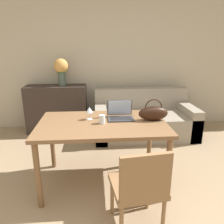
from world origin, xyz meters
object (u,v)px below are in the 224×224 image
Objects in this scene: chair at (140,185)px; couch at (144,120)px; flower_vase at (61,69)px; wine_glass at (89,110)px; laptop at (120,113)px; drinking_glass at (102,119)px; handbag at (153,113)px.

chair is 2.29m from couch.
flower_vase is (-1.50, 0.30, 0.93)m from couch.
wine_glass is at bearing -71.92° from flower_vase.
couch is at bearing 65.44° from laptop.
flower_vase is (-0.90, 1.61, 0.37)m from laptop.
chair is 2.76× the size of laptop.
couch is (0.53, 2.22, -0.20)m from chair.
laptop is (-0.60, -1.31, 0.56)m from couch.
chair is 2.80m from flower_vase.
chair is at bearing -103.51° from couch.
laptop is 0.28m from drinking_glass.
laptop reaches higher than drinking_glass.
drinking_glass is at bearing -142.66° from laptop.
flower_vase is (-1.27, 1.72, 0.34)m from handbag.
laptop is at bearing 86.74° from chair.
drinking_glass is (-0.29, 0.74, 0.35)m from chair.
flower_vase reaches higher than drinking_glass.
handbag is at bearing -6.82° from wine_glass.
laptop is 0.61× the size of flower_vase.
flower_vase is at bearing 168.62° from couch.
flower_vase reaches higher than chair.
handbag is (-0.23, -1.42, 0.59)m from couch.
handbag is (0.59, 0.06, 0.04)m from drinking_glass.
chair is 0.87m from drinking_glass.
wine_glass is at bearing 108.52° from chair.
handbag is at bearing 5.78° from drinking_glass.
drinking_glass is (-0.22, -0.17, -0.01)m from laptop.
handbag is at bearing 61.77° from chair.
couch is at bearing 54.04° from wine_glass.
couch is at bearing 80.93° from handbag.
chair is 1.07m from wine_glass.
drinking_glass is 0.60m from handbag.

